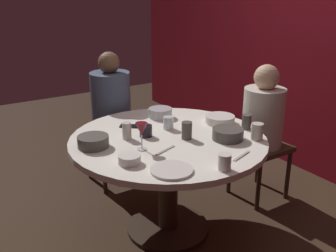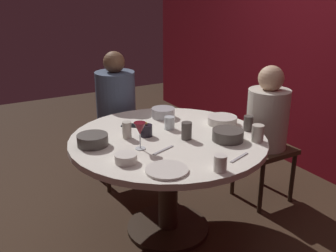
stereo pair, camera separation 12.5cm
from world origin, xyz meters
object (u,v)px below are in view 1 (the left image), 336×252
object	(u,v)px
wine_glass	(142,130)
cup_beside_wine	(168,123)
seated_diner_back	(263,118)
cup_by_right_diner	(225,162)
cup_center_front	(187,130)
cup_far_edge	(246,122)
bowl_serving_large	(160,113)
bowl_sauce_side	(220,119)
seated_diner_left	(111,105)
candle_holder	(146,131)
dinner_plate	(171,170)
bowl_rice_portion	(228,134)
dining_table	(168,157)
bowl_small_white	(129,159)
cup_by_left_diner	(257,132)
bowl_salad_center	(93,141)
cell_phone	(130,126)
cup_near_candle	(127,131)

from	to	relation	value
wine_glass	cup_beside_wine	bearing A→B (deg)	122.96
seated_diner_back	cup_by_right_diner	size ratio (longest dim) A/B	12.06
cup_center_front	cup_far_edge	distance (m)	0.47
bowl_serving_large	bowl_sauce_side	bearing A→B (deg)	40.44
seated_diner_left	wine_glass	size ratio (longest dim) A/B	6.74
cup_beside_wine	cup_center_front	bearing A→B (deg)	-0.06
candle_holder	bowl_serving_large	xyz separation A→B (m)	(-0.29, 0.30, -0.00)
cup_center_front	cup_beside_wine	world-z (taller)	cup_center_front
wine_glass	dinner_plate	xyz separation A→B (m)	(0.35, -0.01, -0.12)
seated_diner_back	cup_far_edge	bearing A→B (deg)	25.73
bowl_rice_portion	bowl_serving_large	bearing A→B (deg)	-167.77
dining_table	bowl_small_white	size ratio (longest dim) A/B	10.16
bowl_sauce_side	cup_center_front	size ratio (longest dim) A/B	1.84
wine_glass	cup_by_left_diner	world-z (taller)	wine_glass
bowl_sauce_side	bowl_rice_portion	world-z (taller)	bowl_rice_portion
bowl_small_white	bowl_rice_portion	xyz separation A→B (m)	(0.02, 0.73, 0.01)
seated_diner_left	dining_table	bearing A→B (deg)	0.00
dining_table	wine_glass	bearing A→B (deg)	-70.80
cup_by_left_diner	dining_table	bearing A→B (deg)	-126.92
bowl_salad_center	cup_by_right_diner	bearing A→B (deg)	34.63
dining_table	seated_diner_left	xyz separation A→B (m)	(-0.90, 0.00, 0.15)
cup_by_left_diner	bowl_small_white	bearing A→B (deg)	-98.49
dinner_plate	bowl_salad_center	bearing A→B (deg)	-157.72
cup_center_front	cup_beside_wine	bearing A→B (deg)	179.94
cup_by_right_diner	candle_holder	bearing A→B (deg)	-170.54
dinner_plate	cup_by_left_diner	size ratio (longest dim) A/B	2.17
bowl_rice_portion	dinner_plate	bearing A→B (deg)	-71.54
cup_by_right_diner	cell_phone	bearing A→B (deg)	-172.80
dining_table	bowl_serving_large	xyz separation A→B (m)	(-0.38, 0.18, 0.19)
dinner_plate	cup_near_candle	size ratio (longest dim) A/B	2.13
bowl_rice_portion	cup_beside_wine	size ratio (longest dim) A/B	2.27
bowl_salad_center	cup_by_right_diner	size ratio (longest dim) A/B	2.12
dinner_plate	candle_holder	bearing A→B (deg)	164.94
candle_holder	bowl_sauce_side	world-z (taller)	candle_holder
wine_glass	cell_phone	xyz separation A→B (m)	(-0.42, 0.13, -0.12)
candle_holder	cell_phone	distance (m)	0.24
seated_diner_back	cup_near_candle	bearing A→B (deg)	-6.20
bowl_sauce_side	cup_by_right_diner	xyz separation A→B (m)	(0.61, -0.49, 0.02)
seated_diner_left	cup_beside_wine	size ratio (longest dim) A/B	12.98
cell_phone	bowl_salad_center	distance (m)	0.43
seated_diner_back	dinner_plate	bearing A→B (deg)	20.59
seated_diner_back	cell_phone	world-z (taller)	seated_diner_back
seated_diner_left	cell_phone	world-z (taller)	seated_diner_left
bowl_rice_portion	cup_by_right_diner	size ratio (longest dim) A/B	2.22
seated_diner_left	dinner_plate	world-z (taller)	seated_diner_left
dining_table	cup_beside_wine	bearing A→B (deg)	146.18
dinner_plate	cup_beside_wine	bearing A→B (deg)	148.48
bowl_salad_center	candle_holder	bearing A→B (deg)	86.41
cell_phone	cup_by_right_diner	size ratio (longest dim) A/B	1.49
wine_glass	cup_by_left_diner	bearing A→B (deg)	69.69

